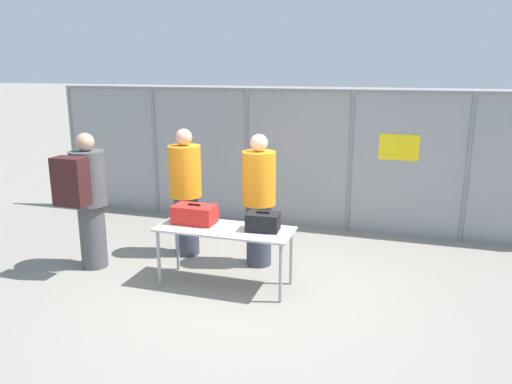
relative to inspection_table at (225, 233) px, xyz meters
name	(u,v)px	position (x,y,z in m)	size (l,w,h in m)	color
ground_plane	(246,290)	(0.29, -0.08, -0.67)	(120.00, 120.00, 0.00)	gray
fence_section	(298,156)	(0.30, 2.58, 0.52)	(8.73, 0.07, 2.27)	gray
inspection_table	(225,233)	(0.00, 0.00, 0.00)	(1.65, 0.64, 0.73)	#B2B2AD
suitcase_red	(195,214)	(-0.42, 0.08, 0.18)	(0.52, 0.31, 0.25)	red
suitcase_black	(263,222)	(0.46, 0.06, 0.17)	(0.40, 0.29, 0.23)	black
traveler_hooded	(86,196)	(-1.89, -0.04, 0.32)	(0.45, 0.69, 1.80)	#4C4C51
security_worker_near	(259,199)	(0.20, 0.76, 0.25)	(0.44, 0.44, 1.78)	#383D4C
security_worker_far	(186,191)	(-0.89, 0.82, 0.26)	(0.44, 0.44, 1.80)	#383D4C
utility_trailer	(360,186)	(1.20, 4.13, -0.27)	(3.91, 1.95, 0.67)	#4C6B47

